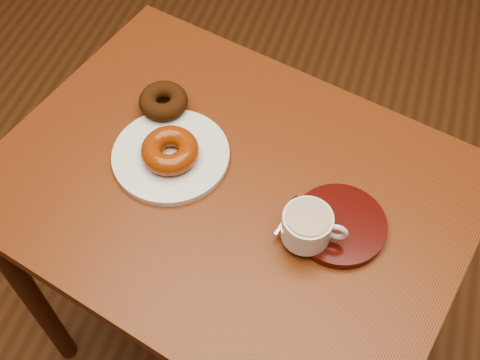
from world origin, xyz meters
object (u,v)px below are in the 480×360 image
(cafe_table, at_px, (230,220))
(saucer, at_px, (339,225))
(donut_plate, at_px, (171,155))
(coffee_cup, at_px, (308,226))

(cafe_table, height_order, saucer, saucer)
(cafe_table, distance_m, donut_plate, 0.18)
(cafe_table, xyz_separation_m, donut_plate, (-0.12, 0.02, 0.13))
(donut_plate, height_order, coffee_cup, coffee_cup)
(donut_plate, distance_m, saucer, 0.32)
(cafe_table, distance_m, saucer, 0.24)
(donut_plate, xyz_separation_m, saucer, (0.32, -0.05, 0.00))
(cafe_table, xyz_separation_m, coffee_cup, (0.15, -0.07, 0.17))
(cafe_table, height_order, coffee_cup, coffee_cup)
(cafe_table, bearing_deg, donut_plate, -176.61)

